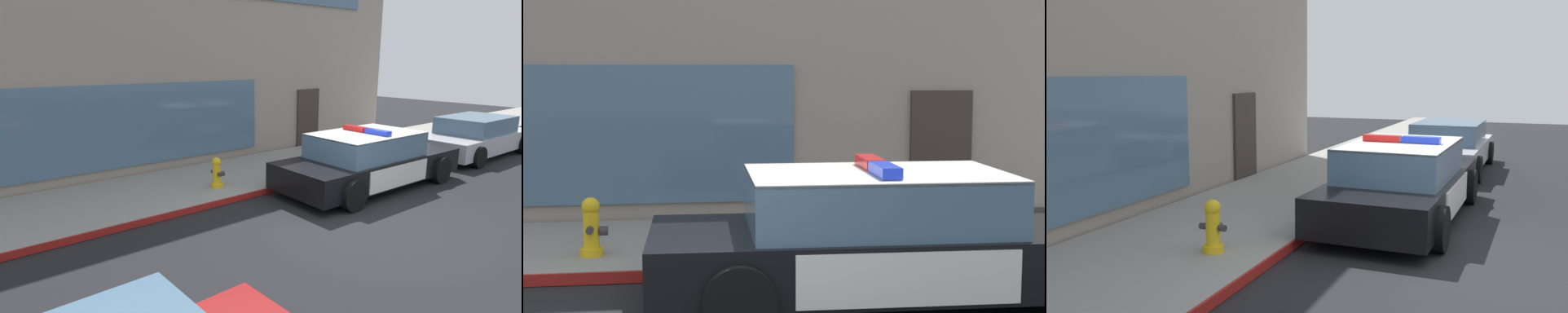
% 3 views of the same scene
% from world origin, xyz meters
% --- Properties ---
extents(ground, '(48.00, 48.00, 0.00)m').
position_xyz_m(ground, '(0.00, 0.00, 0.00)').
color(ground, black).
extents(sidewalk, '(48.00, 3.02, 0.15)m').
position_xyz_m(sidewalk, '(0.00, 4.07, 0.07)').
color(sidewalk, gray).
rests_on(sidewalk, ground).
extents(curb_red_paint, '(28.80, 0.04, 0.14)m').
position_xyz_m(curb_red_paint, '(0.00, 2.55, 0.08)').
color(curb_red_paint, maroon).
rests_on(curb_red_paint, ground).
extents(storefront_building, '(19.82, 10.26, 7.51)m').
position_xyz_m(storefront_building, '(-1.74, 10.72, 3.75)').
color(storefront_building, gray).
rests_on(storefront_building, ground).
extents(police_cruiser, '(5.10, 2.19, 1.49)m').
position_xyz_m(police_cruiser, '(2.24, 1.48, 0.68)').
color(police_cruiser, black).
rests_on(police_cruiser, ground).
extents(fire_hydrant, '(0.34, 0.39, 0.73)m').
position_xyz_m(fire_hydrant, '(-1.00, 3.33, 0.50)').
color(fire_hydrant, gold).
rests_on(fire_hydrant, sidewalk).
extents(car_down_street, '(4.72, 2.06, 1.29)m').
position_xyz_m(car_down_street, '(7.82, 1.46, 0.63)').
color(car_down_street, '#B7B7BC').
rests_on(car_down_street, ground).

